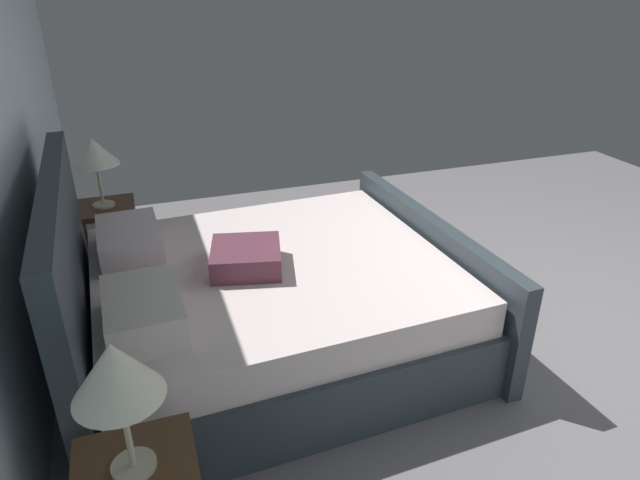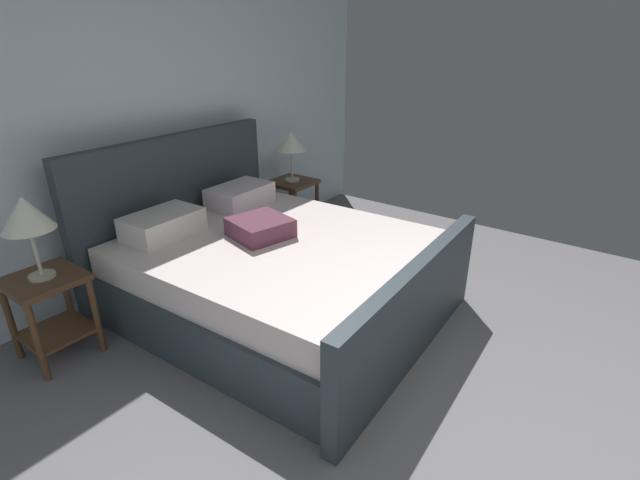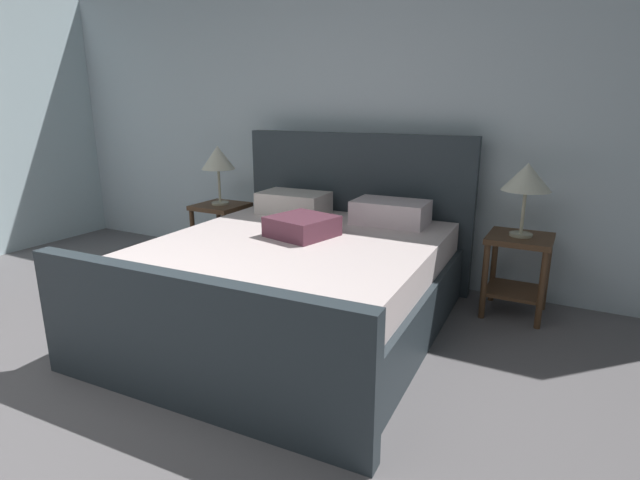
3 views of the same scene
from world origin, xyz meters
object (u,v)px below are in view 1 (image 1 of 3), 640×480
at_px(table_lamp_right, 94,153).
at_px(table_lamp_left, 115,374).
at_px(bed, 264,302).
at_px(nightstand_right, 108,230).

relative_size(table_lamp_right, table_lamp_left, 0.96).
xyz_separation_m(bed, table_lamp_right, (1.32, 0.90, 0.66)).
bearing_deg(table_lamp_right, bed, -145.73).
relative_size(bed, table_lamp_left, 4.41).
bearing_deg(table_lamp_left, nightstand_right, 2.38).
relative_size(bed, table_lamp_right, 4.60).
distance_m(nightstand_right, table_lamp_right, 0.61).
height_order(bed, table_lamp_left, bed).
bearing_deg(table_lamp_right, table_lamp_left, -177.62).
bearing_deg(nightstand_right, bed, -145.73).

